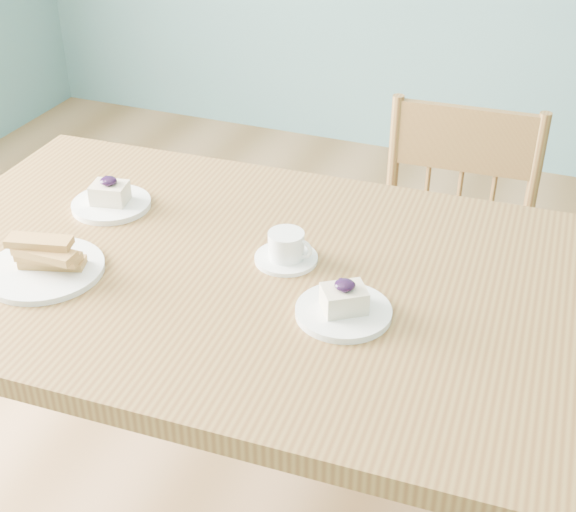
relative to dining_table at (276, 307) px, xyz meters
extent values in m
cube|color=olive|center=(0.00, 0.00, 0.06)|extent=(1.51, 0.90, 0.04)
cylinder|color=olive|center=(-0.69, 0.33, -0.34)|extent=(0.05, 0.05, 0.75)
cube|color=olive|center=(0.22, 0.59, -0.30)|extent=(0.42, 0.40, 0.04)
cylinder|color=olive|center=(0.06, 0.42, -0.52)|extent=(0.03, 0.03, 0.39)
cylinder|color=olive|center=(0.40, 0.43, -0.52)|extent=(0.03, 0.03, 0.39)
cylinder|color=olive|center=(0.04, 0.74, -0.52)|extent=(0.03, 0.03, 0.39)
cylinder|color=olive|center=(0.39, 0.76, -0.52)|extent=(0.03, 0.03, 0.39)
cylinder|color=olive|center=(0.03, 0.75, -0.06)|extent=(0.03, 0.03, 0.45)
cylinder|color=olive|center=(0.40, 0.77, -0.06)|extent=(0.03, 0.03, 0.45)
cube|color=olive|center=(0.22, 0.76, 0.07)|extent=(0.34, 0.04, 0.17)
cylinder|color=olive|center=(0.13, 0.75, -0.15)|extent=(0.01, 0.01, 0.27)
cylinder|color=olive|center=(0.22, 0.76, -0.15)|extent=(0.01, 0.01, 0.27)
cylinder|color=olive|center=(0.30, 0.76, -0.15)|extent=(0.01, 0.01, 0.27)
cylinder|color=white|center=(0.16, -0.08, 0.09)|extent=(0.17, 0.17, 0.01)
cube|color=beige|center=(0.16, -0.08, 0.11)|extent=(0.09, 0.09, 0.04)
ellipsoid|color=black|center=(0.16, -0.08, 0.14)|extent=(0.04, 0.04, 0.02)
sphere|color=black|center=(0.17, -0.07, 0.14)|extent=(0.01, 0.01, 0.01)
sphere|color=black|center=(0.15, -0.07, 0.14)|extent=(0.01, 0.01, 0.01)
sphere|color=black|center=(0.16, -0.09, 0.14)|extent=(0.01, 0.01, 0.01)
cylinder|color=white|center=(-0.42, 0.11, 0.09)|extent=(0.17, 0.17, 0.01)
cube|color=beige|center=(-0.42, 0.11, 0.11)|extent=(0.08, 0.07, 0.04)
ellipsoid|color=black|center=(-0.42, 0.11, 0.14)|extent=(0.04, 0.04, 0.02)
sphere|color=black|center=(-0.41, 0.11, 0.14)|extent=(0.01, 0.01, 0.01)
sphere|color=black|center=(-0.43, 0.12, 0.14)|extent=(0.01, 0.01, 0.01)
sphere|color=black|center=(-0.42, 0.10, 0.14)|extent=(0.01, 0.01, 0.01)
cylinder|color=white|center=(0.00, 0.05, 0.08)|extent=(0.12, 0.12, 0.01)
cylinder|color=white|center=(0.00, 0.05, 0.11)|extent=(0.08, 0.08, 0.05)
cylinder|color=#946442|center=(0.00, 0.05, 0.13)|extent=(0.06, 0.06, 0.00)
torus|color=white|center=(0.04, 0.05, 0.11)|extent=(0.04, 0.01, 0.04)
cylinder|color=white|center=(-0.40, -0.16, 0.09)|extent=(0.22, 0.22, 0.01)
camera|label=1|loc=(0.48, -1.16, 0.91)|focal=50.00mm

